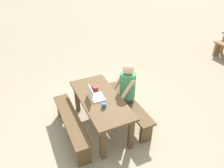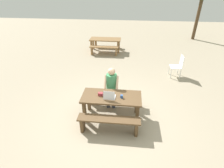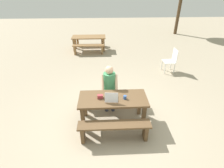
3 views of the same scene
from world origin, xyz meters
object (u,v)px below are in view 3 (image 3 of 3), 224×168
Objects in this scene: picnic_table_front at (113,102)px; laptop at (111,98)px; small_pouch at (100,97)px; person_seated at (109,85)px; picnic_table_mid at (89,39)px; coffee_mug at (125,97)px; plastic_chair at (171,60)px.

picnic_table_front is 5.07× the size of laptop.
person_seated is at bearing 67.13° from small_pouch.
laptop is at bearing -111.44° from picnic_table_front.
picnic_table_front is 0.97× the size of picnic_table_mid.
person_seated is (-0.35, 0.64, -0.01)m from coffee_mug.
picnic_table_front is at bearing -42.53° from plastic_chair.
picnic_table_front reaches higher than picnic_table_mid.
laptop reaches higher than picnic_table_front.
coffee_mug reaches higher than picnic_table_mid.
picnic_table_front is 3.80m from plastic_chair.
laptop reaches higher than small_pouch.
picnic_table_front is at bearing -80.71° from picnic_table_mid.
small_pouch is at bearing 178.63° from picnic_table_front.
plastic_chair is at bearing 49.34° from picnic_table_front.
laptop is (-0.04, -0.10, 0.19)m from picnic_table_front.
person_seated reaches higher than laptop.
plastic_chair reaches higher than coffee_mug.
picnic_table_front is 1.28× the size of person_seated.
person_seated is at bearing -49.83° from plastic_chair.
picnic_table_mid is at bearing 99.57° from picnic_table_front.
laptop is at bearing -88.03° from person_seated.
person_seated reaches higher than plastic_chair.
picnic_table_front is at bearing 170.04° from coffee_mug.
picnic_table_front is at bearing -107.50° from laptop.
picnic_table_front is 0.62m from person_seated.
plastic_chair is (2.78, 2.87, -0.29)m from small_pouch.
person_seated is at bearing -80.33° from picnic_table_mid.
person_seated is (0.25, 0.58, -0.01)m from small_pouch.
person_seated is at bearing 96.29° from picnic_table_front.
picnic_table_front is 0.22m from laptop.
coffee_mug is at bearing -78.02° from picnic_table_mid.
coffee_mug is (0.29, -0.05, 0.17)m from picnic_table_front.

